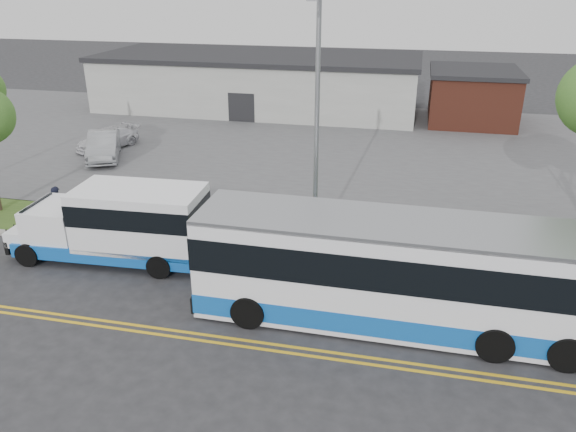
% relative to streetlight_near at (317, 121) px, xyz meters
% --- Properties ---
extents(ground, '(140.00, 140.00, 0.00)m').
position_rel_streetlight_near_xyz_m(ground, '(-3.00, -2.73, -5.23)').
color(ground, '#28282B').
rests_on(ground, ground).
extents(lane_line_north, '(70.00, 0.12, 0.01)m').
position_rel_streetlight_near_xyz_m(lane_line_north, '(-3.00, -6.58, -5.23)').
color(lane_line_north, gold).
rests_on(lane_line_north, ground).
extents(lane_line_south, '(70.00, 0.12, 0.01)m').
position_rel_streetlight_near_xyz_m(lane_line_south, '(-3.00, -6.88, -5.23)').
color(lane_line_south, gold).
rests_on(lane_line_south, ground).
extents(curb, '(80.00, 0.30, 0.15)m').
position_rel_streetlight_near_xyz_m(curb, '(-3.00, -1.63, -5.16)').
color(curb, '#9E9B93').
rests_on(curb, ground).
extents(verge, '(80.00, 3.30, 0.10)m').
position_rel_streetlight_near_xyz_m(verge, '(-3.00, 0.17, -5.18)').
color(verge, '#2F4D19').
rests_on(verge, ground).
extents(parking_lot, '(80.00, 25.00, 0.10)m').
position_rel_streetlight_near_xyz_m(parking_lot, '(-3.00, 14.27, -5.18)').
color(parking_lot, '#4C4C4F').
rests_on(parking_lot, ground).
extents(commercial_building, '(25.40, 10.40, 4.35)m').
position_rel_streetlight_near_xyz_m(commercial_building, '(-9.00, 24.27, -3.05)').
color(commercial_building, '#9E9E99').
rests_on(commercial_building, ground).
extents(brick_wing, '(6.30, 7.30, 3.90)m').
position_rel_streetlight_near_xyz_m(brick_wing, '(7.50, 23.27, -3.27)').
color(brick_wing, brown).
rests_on(brick_wing, ground).
extents(streetlight_near, '(0.35, 1.53, 9.50)m').
position_rel_streetlight_near_xyz_m(streetlight_near, '(0.00, 0.00, 0.00)').
color(streetlight_near, gray).
rests_on(streetlight_near, verge).
extents(shuttle_bus, '(7.80, 2.91, 2.94)m').
position_rel_streetlight_near_xyz_m(shuttle_bus, '(-6.94, -2.50, -3.66)').
color(shuttle_bus, blue).
rests_on(shuttle_bus, ground).
extents(transit_bus, '(12.48, 3.07, 3.46)m').
position_rel_streetlight_near_xyz_m(transit_bus, '(3.36, -4.53, -3.48)').
color(transit_bus, white).
rests_on(transit_bus, ground).
extents(pedestrian, '(0.71, 0.49, 1.89)m').
position_rel_streetlight_near_xyz_m(pedestrian, '(-10.99, -0.64, -4.19)').
color(pedestrian, black).
rests_on(pedestrian, verge).
extents(parked_car_a, '(3.51, 5.01, 1.57)m').
position_rel_streetlight_near_xyz_m(parked_car_a, '(-14.26, 8.81, -4.35)').
color(parked_car_a, '#9EA1A5').
rests_on(parked_car_a, parking_lot).
extents(parked_car_b, '(3.05, 4.55, 1.22)m').
position_rel_streetlight_near_xyz_m(parked_car_b, '(-15.12, 10.77, -4.52)').
color(parked_car_b, white).
rests_on(parked_car_b, parking_lot).
extents(grocery_bag_left, '(0.32, 0.32, 0.32)m').
position_rel_streetlight_near_xyz_m(grocery_bag_left, '(-11.29, -0.89, -4.97)').
color(grocery_bag_left, white).
rests_on(grocery_bag_left, verge).
extents(grocery_bag_right, '(0.32, 0.32, 0.32)m').
position_rel_streetlight_near_xyz_m(grocery_bag_right, '(-10.69, -0.39, -4.97)').
color(grocery_bag_right, white).
rests_on(grocery_bag_right, verge).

